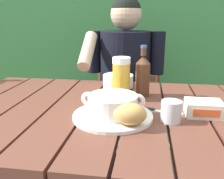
# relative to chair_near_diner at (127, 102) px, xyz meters

# --- Properties ---
(dining_table) EXTENTS (1.29, 0.82, 0.75)m
(dining_table) POSITION_rel_chair_near_diner_xyz_m (-0.01, -0.85, 0.17)
(dining_table) COLOR brown
(dining_table) RESTS_ON ground_plane
(hedge_backdrop) EXTENTS (3.89, 0.91, 2.26)m
(hedge_backdrop) POSITION_rel_chair_near_diner_xyz_m (-0.01, 0.64, 0.64)
(hedge_backdrop) COLOR #336F3A
(hedge_backdrop) RESTS_ON ground_plane
(chair_near_diner) EXTENTS (0.48, 0.46, 0.97)m
(chair_near_diner) POSITION_rel_chair_near_diner_xyz_m (0.00, 0.00, 0.00)
(chair_near_diner) COLOR brown
(chair_near_diner) RESTS_ON ground_plane
(person_eating) EXTENTS (0.48, 0.47, 1.21)m
(person_eating) POSITION_rel_chair_near_diner_xyz_m (-0.00, -0.20, 0.23)
(person_eating) COLOR black
(person_eating) RESTS_ON ground_plane
(serving_plate) EXTENTS (0.27, 0.27, 0.01)m
(serving_plate) POSITION_rel_chair_near_diner_xyz_m (0.03, -0.93, 0.28)
(serving_plate) COLOR white
(serving_plate) RESTS_ON dining_table
(soup_bowl) EXTENTS (0.22, 0.17, 0.08)m
(soup_bowl) POSITION_rel_chair_near_diner_xyz_m (0.03, -0.93, 0.32)
(soup_bowl) COLOR white
(soup_bowl) RESTS_ON serving_plate
(bread_roll) EXTENTS (0.11, 0.08, 0.07)m
(bread_roll) POSITION_rel_chair_near_diner_xyz_m (0.09, -1.00, 0.32)
(bread_roll) COLOR tan
(bread_roll) RESTS_ON serving_plate
(beer_glass) EXTENTS (0.07, 0.07, 0.18)m
(beer_glass) POSITION_rel_chair_near_diner_xyz_m (0.04, -0.73, 0.36)
(beer_glass) COLOR gold
(beer_glass) RESTS_ON dining_table
(beer_bottle) EXTENTS (0.06, 0.06, 0.22)m
(beer_bottle) POSITION_rel_chair_near_diner_xyz_m (0.12, -0.67, 0.36)
(beer_bottle) COLOR #532F1C
(beer_bottle) RESTS_ON dining_table
(water_glass_small) EXTENTS (0.07, 0.07, 0.07)m
(water_glass_small) POSITION_rel_chair_near_diner_xyz_m (0.22, -0.93, 0.31)
(water_glass_small) COLOR silver
(water_glass_small) RESTS_ON dining_table
(butter_tub) EXTENTS (0.12, 0.09, 0.05)m
(butter_tub) POSITION_rel_chair_near_diner_xyz_m (0.34, -0.87, 0.30)
(butter_tub) COLOR white
(butter_tub) RESTS_ON dining_table
(table_knife) EXTENTS (0.17, 0.05, 0.01)m
(table_knife) POSITION_rel_chair_near_diner_xyz_m (0.17, -0.86, 0.28)
(table_knife) COLOR silver
(table_knife) RESTS_ON dining_table
(diner_bowl) EXTENTS (0.15, 0.15, 0.06)m
(diner_bowl) POSITION_rel_chair_near_diner_xyz_m (-0.00, -0.54, 0.30)
(diner_bowl) COLOR white
(diner_bowl) RESTS_ON dining_table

